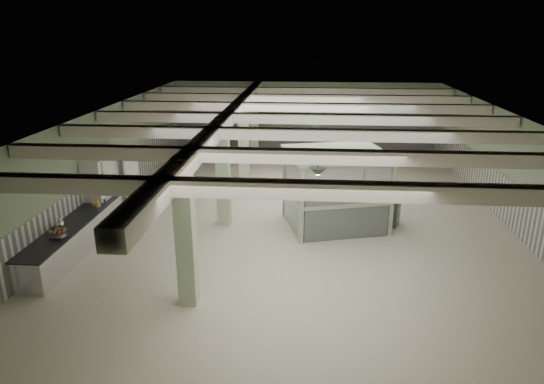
# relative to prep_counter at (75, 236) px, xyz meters

# --- Properties ---
(floor) EXTENTS (20.00, 20.00, 0.00)m
(floor) POSITION_rel_prep_counter_xyz_m (6.54, 3.44, -0.46)
(floor) COLOR silver
(floor) RESTS_ON ground
(ceiling) EXTENTS (14.00, 20.00, 0.02)m
(ceiling) POSITION_rel_prep_counter_xyz_m (6.54, 3.44, 3.14)
(ceiling) COLOR white
(ceiling) RESTS_ON wall_back
(wall_back) EXTENTS (14.00, 0.02, 3.60)m
(wall_back) POSITION_rel_prep_counter_xyz_m (6.54, 13.44, 1.34)
(wall_back) COLOR #8CA382
(wall_back) RESTS_ON floor
(wall_front) EXTENTS (14.00, 0.02, 3.60)m
(wall_front) POSITION_rel_prep_counter_xyz_m (6.54, -6.56, 1.34)
(wall_front) COLOR #8CA382
(wall_front) RESTS_ON floor
(wall_left) EXTENTS (0.02, 20.00, 3.60)m
(wall_left) POSITION_rel_prep_counter_xyz_m (-0.46, 3.44, 1.34)
(wall_left) COLOR #8CA382
(wall_left) RESTS_ON floor
(wall_right) EXTENTS (0.02, 20.00, 3.60)m
(wall_right) POSITION_rel_prep_counter_xyz_m (13.54, 3.44, 1.34)
(wall_right) COLOR #8CA382
(wall_right) RESTS_ON floor
(wainscot_left) EXTENTS (0.05, 19.90, 1.50)m
(wainscot_left) POSITION_rel_prep_counter_xyz_m (-0.43, 3.44, 0.29)
(wainscot_left) COLOR silver
(wainscot_left) RESTS_ON floor
(wainscot_right) EXTENTS (0.05, 19.90, 1.50)m
(wainscot_right) POSITION_rel_prep_counter_xyz_m (13.52, 3.44, 0.29)
(wainscot_right) COLOR silver
(wainscot_right) RESTS_ON floor
(wainscot_back) EXTENTS (13.90, 0.05, 1.50)m
(wainscot_back) POSITION_rel_prep_counter_xyz_m (6.54, 13.41, 0.29)
(wainscot_back) COLOR silver
(wainscot_back) RESTS_ON floor
(girder) EXTENTS (0.45, 19.90, 0.40)m
(girder) POSITION_rel_prep_counter_xyz_m (4.04, 3.44, 2.92)
(girder) COLOR silver
(girder) RESTS_ON ceiling
(beam_a) EXTENTS (13.90, 0.35, 0.32)m
(beam_a) POSITION_rel_prep_counter_xyz_m (6.54, -4.06, 2.96)
(beam_a) COLOR silver
(beam_a) RESTS_ON ceiling
(beam_b) EXTENTS (13.90, 0.35, 0.32)m
(beam_b) POSITION_rel_prep_counter_xyz_m (6.54, -1.56, 2.96)
(beam_b) COLOR silver
(beam_b) RESTS_ON ceiling
(beam_c) EXTENTS (13.90, 0.35, 0.32)m
(beam_c) POSITION_rel_prep_counter_xyz_m (6.54, 0.94, 2.96)
(beam_c) COLOR silver
(beam_c) RESTS_ON ceiling
(beam_d) EXTENTS (13.90, 0.35, 0.32)m
(beam_d) POSITION_rel_prep_counter_xyz_m (6.54, 3.44, 2.96)
(beam_d) COLOR silver
(beam_d) RESTS_ON ceiling
(beam_e) EXTENTS (13.90, 0.35, 0.32)m
(beam_e) POSITION_rel_prep_counter_xyz_m (6.54, 5.94, 2.96)
(beam_e) COLOR silver
(beam_e) RESTS_ON ceiling
(beam_f) EXTENTS (13.90, 0.35, 0.32)m
(beam_f) POSITION_rel_prep_counter_xyz_m (6.54, 8.44, 2.96)
(beam_f) COLOR silver
(beam_f) RESTS_ON ceiling
(beam_g) EXTENTS (13.90, 0.35, 0.32)m
(beam_g) POSITION_rel_prep_counter_xyz_m (6.54, 10.94, 2.96)
(beam_g) COLOR silver
(beam_g) RESTS_ON ceiling
(column_a) EXTENTS (0.42, 0.42, 3.60)m
(column_a) POSITION_rel_prep_counter_xyz_m (4.04, -2.56, 1.34)
(column_a) COLOR #B4CAA3
(column_a) RESTS_ON floor
(column_b) EXTENTS (0.42, 0.42, 3.60)m
(column_b) POSITION_rel_prep_counter_xyz_m (4.04, 2.44, 1.34)
(column_b) COLOR #B4CAA3
(column_b) RESTS_ON floor
(column_c) EXTENTS (0.42, 0.42, 3.60)m
(column_c) POSITION_rel_prep_counter_xyz_m (4.04, 7.44, 1.34)
(column_c) COLOR #B4CAA3
(column_c) RESTS_ON floor
(column_d) EXTENTS (0.42, 0.42, 3.60)m
(column_d) POSITION_rel_prep_counter_xyz_m (4.04, 11.44, 1.34)
(column_d) COLOR #B4CAA3
(column_d) RESTS_ON floor
(pendant_front) EXTENTS (0.44, 0.44, 0.22)m
(pendant_front) POSITION_rel_prep_counter_xyz_m (7.04, -1.56, 2.59)
(pendant_front) COLOR #324231
(pendant_front) RESTS_ON ceiling
(pendant_mid) EXTENTS (0.44, 0.44, 0.22)m
(pendant_mid) POSITION_rel_prep_counter_xyz_m (7.04, 3.94, 2.59)
(pendant_mid) COLOR #324231
(pendant_mid) RESTS_ON ceiling
(pendant_back) EXTENTS (0.44, 0.44, 0.22)m
(pendant_back) POSITION_rel_prep_counter_xyz_m (7.04, 8.94, 2.59)
(pendant_back) COLOR #324231
(pendant_back) RESTS_ON ceiling
(prep_counter) EXTENTS (0.93, 5.33, 0.91)m
(prep_counter) POSITION_rel_prep_counter_xyz_m (0.00, 0.00, 0.00)
(prep_counter) COLOR silver
(prep_counter) RESTS_ON floor
(pitcher_near) EXTENTS (0.28, 0.31, 0.32)m
(pitcher_near) POSITION_rel_prep_counter_xyz_m (-0.10, -0.50, 0.60)
(pitcher_near) COLOR silver
(pitcher_near) RESTS_ON prep_counter
(pitcher_far) EXTENTS (0.28, 0.30, 0.30)m
(pitcher_far) POSITION_rel_prep_counter_xyz_m (0.16, 1.78, 0.59)
(pitcher_far) COLOR silver
(pitcher_far) RESTS_ON prep_counter
(veg_colander) EXTENTS (0.52, 0.52, 0.22)m
(veg_colander) POSITION_rel_prep_counter_xyz_m (0.11, -1.06, 0.55)
(veg_colander) COLOR #45454A
(veg_colander) RESTS_ON prep_counter
(orange_bowl) EXTENTS (0.30, 0.30, 0.10)m
(orange_bowl) POSITION_rel_prep_counter_xyz_m (0.14, 1.33, 0.49)
(orange_bowl) COLOR #B2B2B7
(orange_bowl) RESTS_ON prep_counter
(walkin_cooler) EXTENTS (0.88, 2.54, 2.33)m
(walkin_cooler) POSITION_rel_prep_counter_xyz_m (-0.08, 2.88, 0.70)
(walkin_cooler) COLOR white
(walkin_cooler) RESTS_ON floor
(guard_booth) EXTENTS (3.73, 3.39, 2.53)m
(guard_booth) POSITION_rel_prep_counter_xyz_m (7.72, 2.59, 1.26)
(guard_booth) COLOR #A2BA94
(guard_booth) RESTS_ON floor
(filing_cabinet) EXTENTS (0.66, 0.78, 1.43)m
(filing_cabinet) POSITION_rel_prep_counter_xyz_m (9.63, 2.77, 0.25)
(filing_cabinet) COLOR #5F6453
(filing_cabinet) RESTS_ON floor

